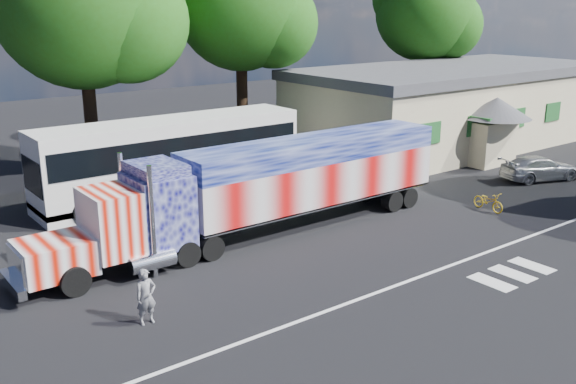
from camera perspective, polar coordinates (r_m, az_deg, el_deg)
ground at (r=24.09m, az=4.36°, el=-5.94°), size 100.00×100.00×0.00m
lane_markings at (r=22.88m, az=13.95°, el=-7.63°), size 30.00×2.67×0.01m
semi_truck at (r=26.01m, az=-1.66°, el=0.59°), size 18.74×2.96×4.00m
coach_bus at (r=31.67m, az=-10.30°, el=3.07°), size 13.21×3.08×3.84m
hall_building at (r=44.83m, az=14.41°, el=7.48°), size 22.40×12.80×5.20m
parked_car at (r=37.13m, az=21.47°, el=1.98°), size 4.76×3.16×1.28m
woman at (r=19.53m, az=-12.51°, el=-9.07°), size 0.63×0.42×1.72m
bicycle at (r=30.80m, az=17.38°, el=-0.79°), size 0.74×1.73×0.89m
tree_far_ne at (r=51.89m, az=12.19°, el=15.33°), size 7.86×7.48×12.35m
tree_ne_a at (r=40.69m, az=-4.05°, el=16.14°), size 8.32×7.92×13.04m
tree_n_mid at (r=35.76m, az=-17.67°, el=15.90°), size 9.60×9.14×13.94m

